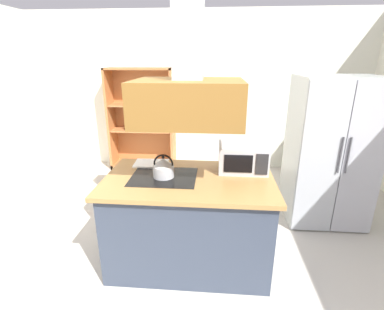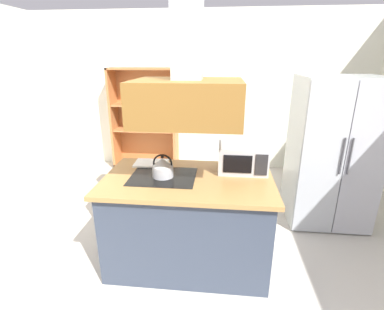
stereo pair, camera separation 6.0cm
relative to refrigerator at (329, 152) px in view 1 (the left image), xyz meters
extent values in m
plane|color=beige|center=(-1.72, -1.23, -0.88)|extent=(7.80, 7.80, 0.00)
cube|color=white|center=(-1.72, 1.77, 0.47)|extent=(6.00, 0.12, 2.70)
cube|color=#353E4F|center=(-1.60, -0.96, -0.45)|extent=(1.48, 0.86, 0.86)
cube|color=#AD7D44|center=(-1.60, -0.96, 0.00)|extent=(1.56, 0.94, 0.04)
cube|color=black|center=(-1.83, -0.96, 0.02)|extent=(0.60, 0.48, 0.00)
cube|color=brown|center=(-1.60, -0.96, 0.72)|extent=(0.90, 0.70, 0.36)
cube|color=#B5BEB9|center=(-1.60, -0.96, 1.36)|extent=(0.24, 0.24, 0.93)
cube|color=#B2BBB8|center=(0.00, 0.01, 0.00)|extent=(0.90, 0.72, 1.76)
cube|color=#B7BBC0|center=(-0.23, -0.36, 0.00)|extent=(0.44, 0.03, 1.72)
cube|color=#B5B6BF|center=(0.22, -0.36, 0.00)|extent=(0.44, 0.03, 1.72)
cylinder|color=#4C4C51|center=(-0.04, -0.39, 0.09)|extent=(0.02, 0.02, 0.40)
cylinder|color=#4C4C51|center=(0.04, -0.39, 0.09)|extent=(0.02, 0.02, 0.40)
cube|color=#BC723E|center=(-3.23, 1.51, 0.01)|extent=(0.04, 0.40, 1.78)
cube|color=#BC723E|center=(-2.12, 1.51, 0.01)|extent=(0.04, 0.40, 1.78)
cube|color=#BC723E|center=(-2.67, 1.51, 0.88)|extent=(1.15, 0.40, 0.03)
cube|color=#BC723E|center=(-2.67, 1.51, -0.84)|extent=(1.15, 0.40, 0.08)
cube|color=#BC723E|center=(-2.67, 1.70, 0.01)|extent=(1.15, 0.02, 1.78)
cube|color=#BC723E|center=(-2.67, 1.51, -0.17)|extent=(1.07, 0.36, 0.02)
cube|color=#BC723E|center=(-2.67, 1.51, 0.28)|extent=(1.07, 0.36, 0.02)
cylinder|color=#3369A4|center=(-2.88, 1.46, -0.13)|extent=(0.18, 0.18, 0.05)
cylinder|color=#315EA0|center=(-2.88, 1.46, -0.09)|extent=(0.17, 0.17, 0.05)
cylinder|color=#3361A7|center=(-2.88, 1.46, -0.04)|extent=(0.16, 0.16, 0.05)
cylinder|color=silver|center=(-2.53, 1.47, 0.35)|extent=(0.01, 0.01, 0.12)
cone|color=silver|center=(-2.53, 1.47, 0.45)|extent=(0.07, 0.07, 0.08)
cylinder|color=silver|center=(-2.35, 1.47, 0.35)|extent=(0.01, 0.01, 0.12)
cone|color=silver|center=(-2.35, 1.47, 0.45)|extent=(0.07, 0.07, 0.08)
cylinder|color=silver|center=(-1.83, -0.96, 0.08)|extent=(0.19, 0.19, 0.11)
cone|color=#B8BEBE|center=(-1.83, -0.96, 0.17)|extent=(0.19, 0.19, 0.07)
sphere|color=black|center=(-1.83, -0.96, 0.22)|extent=(0.03, 0.03, 0.03)
torus|color=black|center=(-1.83, -0.96, 0.15)|extent=(0.18, 0.02, 0.18)
cube|color=white|center=(-2.02, -0.65, 0.03)|extent=(0.35, 0.25, 0.02)
cube|color=#B7BABF|center=(-1.10, -0.73, 0.15)|extent=(0.46, 0.34, 0.26)
cube|color=black|center=(-1.15, -0.90, 0.15)|extent=(0.26, 0.01, 0.17)
cube|color=#262628|center=(-0.94, -0.90, 0.15)|extent=(0.11, 0.01, 0.20)
camera|label=1|loc=(-1.37, -3.34, 1.07)|focal=26.57mm
camera|label=2|loc=(-1.31, -3.34, 1.07)|focal=26.57mm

